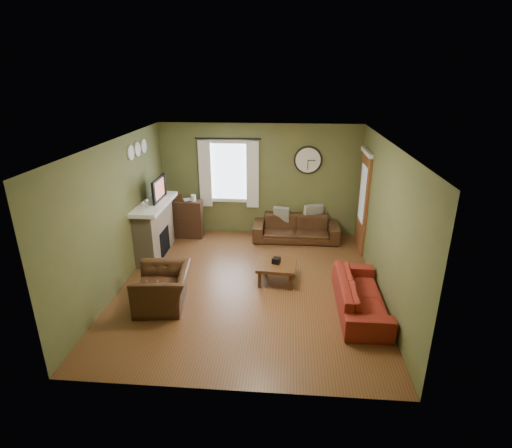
# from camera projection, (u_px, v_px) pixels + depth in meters

# --- Properties ---
(floor) EXTENTS (4.60, 5.20, 0.00)m
(floor) POSITION_uv_depth(u_px,v_px,m) (249.00, 285.00, 7.32)
(floor) COLOR brown
(floor) RESTS_ON ground
(ceiling) EXTENTS (4.60, 5.20, 0.00)m
(ceiling) POSITION_uv_depth(u_px,v_px,m) (248.00, 143.00, 6.39)
(ceiling) COLOR white
(ceiling) RESTS_ON ground
(wall_left) EXTENTS (0.00, 5.20, 2.60)m
(wall_left) POSITION_uv_depth(u_px,v_px,m) (119.00, 215.00, 7.03)
(wall_left) COLOR brown
(wall_left) RESTS_ON ground
(wall_right) EXTENTS (0.00, 5.20, 2.60)m
(wall_right) POSITION_uv_depth(u_px,v_px,m) (385.00, 222.00, 6.68)
(wall_right) COLOR brown
(wall_right) RESTS_ON ground
(wall_back) EXTENTS (4.60, 0.00, 2.60)m
(wall_back) POSITION_uv_depth(u_px,v_px,m) (259.00, 180.00, 9.28)
(wall_back) COLOR brown
(wall_back) RESTS_ON ground
(wall_front) EXTENTS (4.60, 0.00, 2.60)m
(wall_front) POSITION_uv_depth(u_px,v_px,m) (225.00, 299.00, 4.44)
(wall_front) COLOR brown
(wall_front) RESTS_ON ground
(fireplace) EXTENTS (0.40, 1.40, 1.10)m
(fireplace) POSITION_uv_depth(u_px,v_px,m) (154.00, 230.00, 8.36)
(fireplace) COLOR tan
(fireplace) RESTS_ON floor
(firebox) EXTENTS (0.04, 0.60, 0.55)m
(firebox) POSITION_uv_depth(u_px,v_px,m) (164.00, 242.00, 8.43)
(firebox) COLOR black
(firebox) RESTS_ON fireplace
(mantel) EXTENTS (0.58, 1.60, 0.08)m
(mantel) POSITION_uv_depth(u_px,v_px,m) (153.00, 204.00, 8.14)
(mantel) COLOR white
(mantel) RESTS_ON fireplace
(tv) EXTENTS (0.08, 0.60, 0.35)m
(tv) POSITION_uv_depth(u_px,v_px,m) (156.00, 192.00, 8.20)
(tv) COLOR black
(tv) RESTS_ON mantel
(tv_screen) EXTENTS (0.02, 0.62, 0.36)m
(tv_screen) POSITION_uv_depth(u_px,v_px,m) (159.00, 189.00, 8.18)
(tv_screen) COLOR #994C3F
(tv_screen) RESTS_ON mantel
(medallion_left) EXTENTS (0.28, 0.28, 0.03)m
(medallion_left) POSITION_uv_depth(u_px,v_px,m) (131.00, 153.00, 7.44)
(medallion_left) COLOR white
(medallion_left) RESTS_ON wall_left
(medallion_mid) EXTENTS (0.28, 0.28, 0.03)m
(medallion_mid) POSITION_uv_depth(u_px,v_px,m) (137.00, 149.00, 7.76)
(medallion_mid) COLOR white
(medallion_mid) RESTS_ON wall_left
(medallion_right) EXTENTS (0.28, 0.28, 0.03)m
(medallion_right) POSITION_uv_depth(u_px,v_px,m) (144.00, 146.00, 8.09)
(medallion_right) COLOR white
(medallion_right) RESTS_ON wall_left
(window_pane) EXTENTS (1.00, 0.02, 1.30)m
(window_pane) POSITION_uv_depth(u_px,v_px,m) (229.00, 171.00, 9.24)
(window_pane) COLOR silver
(window_pane) RESTS_ON wall_back
(curtain_rod) EXTENTS (0.03, 0.03, 1.50)m
(curtain_rod) POSITION_uv_depth(u_px,v_px,m) (228.00, 139.00, 8.87)
(curtain_rod) COLOR black
(curtain_rod) RESTS_ON wall_back
(curtain_left) EXTENTS (0.28, 0.04, 1.55)m
(curtain_left) POSITION_uv_depth(u_px,v_px,m) (205.00, 174.00, 9.21)
(curtain_left) COLOR white
(curtain_left) RESTS_ON wall_back
(curtain_right) EXTENTS (0.28, 0.04, 1.55)m
(curtain_right) POSITION_uv_depth(u_px,v_px,m) (252.00, 175.00, 9.12)
(curtain_right) COLOR white
(curtain_right) RESTS_ON wall_back
(wall_clock) EXTENTS (0.64, 0.06, 0.64)m
(wall_clock) POSITION_uv_depth(u_px,v_px,m) (308.00, 160.00, 8.97)
(wall_clock) COLOR white
(wall_clock) RESTS_ON wall_back
(door) EXTENTS (0.05, 0.90, 2.10)m
(door) POSITION_uv_depth(u_px,v_px,m) (363.00, 203.00, 8.50)
(door) COLOR brown
(door) RESTS_ON floor
(bookshelf) EXTENTS (0.75, 0.32, 0.88)m
(bookshelf) POSITION_uv_depth(u_px,v_px,m) (187.00, 219.00, 9.32)
(bookshelf) COLOR #341F14
(bookshelf) RESTS_ON floor
(book) EXTENTS (0.24, 0.27, 0.02)m
(book) POSITION_uv_depth(u_px,v_px,m) (183.00, 197.00, 9.17)
(book) COLOR #4C2C14
(book) RESTS_ON bookshelf
(sofa_brown) EXTENTS (1.95, 0.76, 0.57)m
(sofa_brown) POSITION_uv_depth(u_px,v_px,m) (296.00, 228.00, 9.20)
(sofa_brown) COLOR #392213
(sofa_brown) RESTS_ON floor
(pillow_left) EXTENTS (0.46, 0.28, 0.44)m
(pillow_left) POSITION_uv_depth(u_px,v_px,m) (313.00, 214.00, 9.34)
(pillow_left) COLOR gray
(pillow_left) RESTS_ON sofa_brown
(pillow_right) EXTENTS (0.38, 0.18, 0.37)m
(pillow_right) POSITION_uv_depth(u_px,v_px,m) (281.00, 215.00, 9.28)
(pillow_right) COLOR gray
(pillow_right) RESTS_ON sofa_brown
(sofa_red) EXTENTS (0.72, 1.85, 0.54)m
(sofa_red) POSITION_uv_depth(u_px,v_px,m) (361.00, 295.00, 6.48)
(sofa_red) COLOR maroon
(sofa_red) RESTS_ON floor
(armchair) EXTENTS (0.98, 1.09, 0.64)m
(armchair) POSITION_uv_depth(u_px,v_px,m) (163.00, 288.00, 6.59)
(armchair) COLOR #392213
(armchair) RESTS_ON floor
(coffee_table) EXTENTS (0.74, 0.74, 0.37)m
(coffee_table) POSITION_uv_depth(u_px,v_px,m) (277.00, 272.00, 7.39)
(coffee_table) COLOR #4C2C14
(coffee_table) RESTS_ON floor
(tissue_box) EXTENTS (0.17, 0.17, 0.10)m
(tissue_box) POSITION_uv_depth(u_px,v_px,m) (276.00, 262.00, 7.32)
(tissue_box) COLOR black
(tissue_box) RESTS_ON coffee_table
(wine_glass_a) EXTENTS (0.07, 0.07, 0.19)m
(wine_glass_a) POSITION_uv_depth(u_px,v_px,m) (144.00, 207.00, 7.54)
(wine_glass_a) COLOR white
(wine_glass_a) RESTS_ON mantel
(wine_glass_b) EXTENTS (0.06, 0.06, 0.18)m
(wine_glass_b) POSITION_uv_depth(u_px,v_px,m) (147.00, 204.00, 7.72)
(wine_glass_b) COLOR white
(wine_glass_b) RESTS_ON mantel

